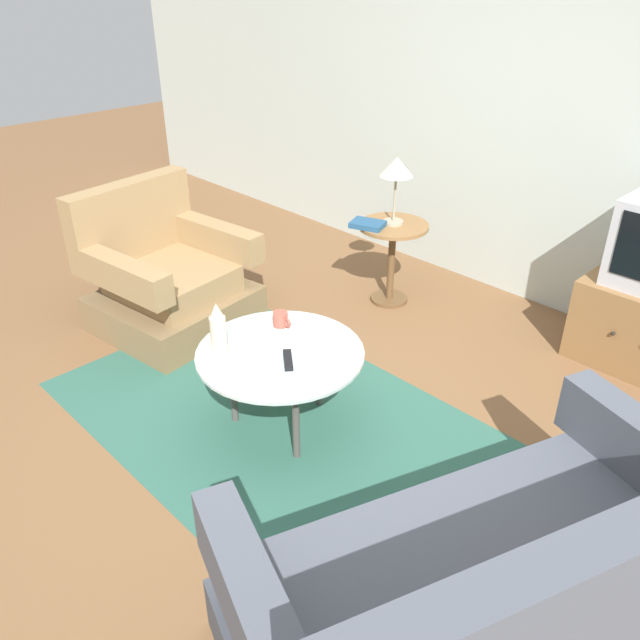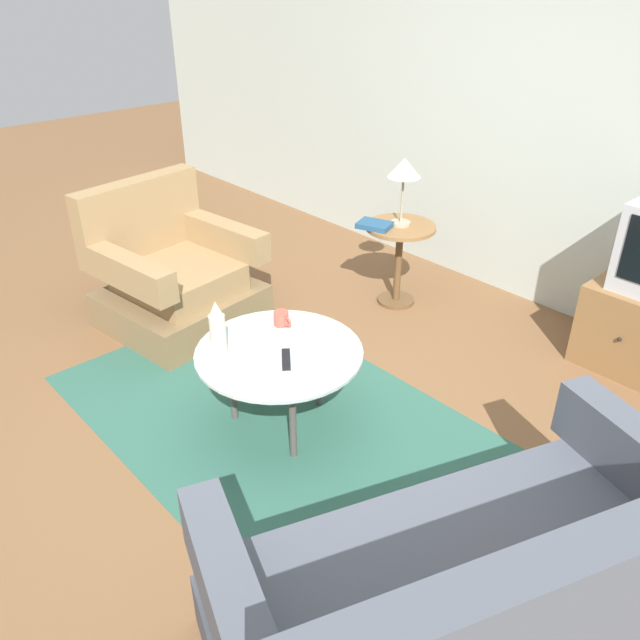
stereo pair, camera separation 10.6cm
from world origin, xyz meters
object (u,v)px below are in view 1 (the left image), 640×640
at_px(mug, 281,319).
at_px(book, 368,224).
at_px(couch, 492,598).
at_px(table_lamp, 396,170).
at_px(tv_remote_dark, 288,360).
at_px(side_table, 392,247).
at_px(armchair, 167,281).
at_px(vase, 218,330).
at_px(coffee_table, 281,357).

relative_size(mug, book, 0.47).
relative_size(couch, table_lamp, 4.22).
distance_m(tv_remote_dark, book, 1.53).
distance_m(side_table, book, 0.26).
height_order(couch, side_table, couch).
xyz_separation_m(mug, tv_remote_dark, (0.28, -0.21, -0.03)).
distance_m(side_table, tv_remote_dark, 1.64).
bearing_deg(table_lamp, couch, -42.91).
bearing_deg(side_table, book, -119.09).
height_order(armchair, couch, couch).
bearing_deg(side_table, armchair, -123.20).
distance_m(armchair, vase, 1.28).
bearing_deg(couch, side_table, 66.98).
height_order(couch, book, couch).
relative_size(couch, coffee_table, 2.27).
distance_m(couch, vase, 1.68).
height_order(coffee_table, mug, mug).
bearing_deg(tv_remote_dark, mug, -177.52).
bearing_deg(side_table, couch, -42.92).
distance_m(coffee_table, tv_remote_dark, 0.11).
bearing_deg(book, vase, -94.84).
distance_m(mug, tv_remote_dark, 0.35).
height_order(couch, table_lamp, table_lamp).
bearing_deg(side_table, coffee_table, -70.88).
xyz_separation_m(coffee_table, vase, (-0.19, -0.23, 0.17)).
bearing_deg(couch, table_lamp, 66.99).
height_order(coffee_table, table_lamp, table_lamp).
xyz_separation_m(mug, book, (-0.42, 1.15, 0.11)).
bearing_deg(tv_remote_dark, couch, 25.50).
distance_m(table_lamp, book, 0.40).
distance_m(vase, mug, 0.41).
distance_m(armchair, table_lamp, 1.68).
height_order(armchair, table_lamp, table_lamp).
height_order(coffee_table, book, book).
distance_m(couch, book, 2.67).
distance_m(armchair, side_table, 1.55).
bearing_deg(mug, book, 109.90).
xyz_separation_m(coffee_table, tv_remote_dark, (0.10, -0.04, 0.05)).
relative_size(armchair, mug, 8.15).
relative_size(side_table, table_lamp, 1.29).
relative_size(coffee_table, book, 3.24).
relative_size(coffee_table, tv_remote_dark, 5.35).
relative_size(armchair, table_lamp, 2.20).
distance_m(table_lamp, tv_remote_dark, 1.72).
bearing_deg(coffee_table, side_table, 109.12).
bearing_deg(vase, coffee_table, 50.45).
bearing_deg(side_table, table_lamp, 140.38).
bearing_deg(coffee_table, tv_remote_dark, -20.38).
relative_size(armchair, couch, 0.52).
relative_size(side_table, mug, 4.79).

